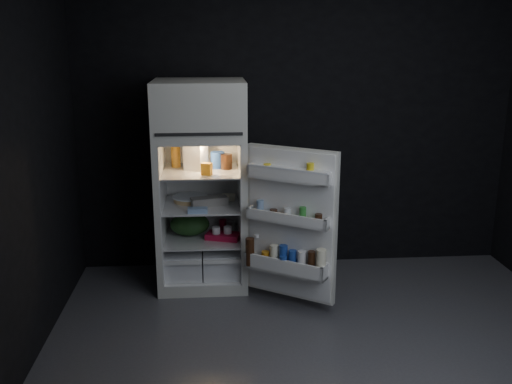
{
  "coord_description": "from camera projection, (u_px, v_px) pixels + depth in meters",
  "views": [
    {
      "loc": [
        -0.77,
        -3.47,
        2.12
      ],
      "look_at": [
        -0.42,
        1.0,
        0.9
      ],
      "focal_mm": 40.0,
      "sensor_mm": 36.0,
      "label": 1
    }
  ],
  "objects": [
    {
      "name": "jam_jar",
      "position": [
        226.0,
        161.0,
        4.89
      ],
      "size": [
        0.13,
        0.13,
        0.13
      ],
      "primitive_type": "cylinder",
      "rotation": [
        0.0,
        0.0,
        -0.3
      ],
      "color": "black",
      "rests_on": "refrigerator"
    },
    {
      "name": "produce_bag",
      "position": [
        190.0,
        224.0,
        5.03
      ],
      "size": [
        0.4,
        0.36,
        0.2
      ],
      "primitive_type": "ellipsoid",
      "rotation": [
        0.0,
        0.0,
        -0.2
      ],
      "color": "#193815",
      "rests_on": "refrigerator"
    },
    {
      "name": "small_can_silver",
      "position": [
        230.0,
        226.0,
        5.16
      ],
      "size": [
        0.08,
        0.08,
        0.09
      ],
      "primitive_type": "cylinder",
      "rotation": [
        0.0,
        0.0,
        0.14
      ],
      "color": "#B5B5B9",
      "rests_on": "refrigerator"
    },
    {
      "name": "flat_package",
      "position": [
        198.0,
        210.0,
        4.68
      ],
      "size": [
        0.16,
        0.08,
        0.04
      ],
      "primitive_type": "cube",
      "rotation": [
        0.0,
        0.0,
        -0.01
      ],
      "color": "#7D9CC2",
      "rests_on": "refrigerator"
    },
    {
      "name": "wall_front",
      "position": [
        438.0,
        268.0,
        1.97
      ],
      "size": [
        4.0,
        0.0,
        2.7
      ],
      "primitive_type": "cube",
      "color": "black",
      "rests_on": "ground"
    },
    {
      "name": "small_carton",
      "position": [
        207.0,
        169.0,
        4.67
      ],
      "size": [
        0.1,
        0.09,
        0.1
      ],
      "primitive_type": "cube",
      "rotation": [
        0.0,
        0.0,
        -0.41
      ],
      "color": "orange",
      "rests_on": "refrigerator"
    },
    {
      "name": "small_can_red",
      "position": [
        223.0,
        224.0,
        5.2
      ],
      "size": [
        0.08,
        0.08,
        0.09
      ],
      "primitive_type": "cylinder",
      "rotation": [
        0.0,
        0.0,
        -0.25
      ],
      "color": "#AB0E30",
      "rests_on": "refrigerator"
    },
    {
      "name": "refrigerator",
      "position": [
        201.0,
        177.0,
        4.91
      ],
      "size": [
        0.76,
        0.71,
        1.78
      ],
      "color": "silver",
      "rests_on": "ground"
    },
    {
      "name": "fridge_door",
      "position": [
        290.0,
        227.0,
        4.47
      ],
      "size": [
        0.71,
        0.55,
        1.22
      ],
      "color": "silver",
      "rests_on": "ground"
    },
    {
      "name": "amber_bottle",
      "position": [
        176.0,
        155.0,
        4.94
      ],
      "size": [
        0.1,
        0.1,
        0.22
      ],
      "primitive_type": "cylinder",
      "rotation": [
        0.0,
        0.0,
        0.35
      ],
      "color": "#AF6E1C",
      "rests_on": "refrigerator"
    },
    {
      "name": "yogurt_tray",
      "position": [
        223.0,
        236.0,
        4.95
      ],
      "size": [
        0.32,
        0.24,
        0.05
      ],
      "primitive_type": "cube",
      "rotation": [
        0.0,
        0.0,
        -0.31
      ],
      "color": "#AB0E30",
      "rests_on": "refrigerator"
    },
    {
      "name": "wall_back",
      "position": [
        296.0,
        124.0,
        5.24
      ],
      "size": [
        4.0,
        0.0,
        2.7
      ],
      "primitive_type": "cube",
      "color": "black",
      "rests_on": "ground"
    },
    {
      "name": "pie",
      "position": [
        190.0,
        199.0,
        5.0
      ],
      "size": [
        0.32,
        0.32,
        0.04
      ],
      "primitive_type": "cylinder",
      "rotation": [
        0.0,
        0.0,
        0.12
      ],
      "color": "tan",
      "rests_on": "refrigerator"
    },
    {
      "name": "floor",
      "position": [
        328.0,
        353.0,
        3.95
      ],
      "size": [
        4.0,
        3.4,
        0.0
      ],
      "primitive_type": "cube",
      "color": "#4C4C51",
      "rests_on": "ground"
    },
    {
      "name": "wrapped_pkg",
      "position": [
        229.0,
        197.0,
        5.04
      ],
      "size": [
        0.12,
        0.11,
        0.05
      ],
      "primitive_type": "cube",
      "rotation": [
        0.0,
        0.0,
        -0.12
      ],
      "color": "#FAF4CC",
      "rests_on": "refrigerator"
    },
    {
      "name": "mayo_jar",
      "position": [
        218.0,
        160.0,
        4.92
      ],
      "size": [
        0.16,
        0.16,
        0.14
      ],
      "primitive_type": "cylinder",
      "rotation": [
        0.0,
        0.0,
        0.42
      ],
      "color": "#1B3E94",
      "rests_on": "refrigerator"
    },
    {
      "name": "egg_carton",
      "position": [
        209.0,
        201.0,
        4.89
      ],
      "size": [
        0.33,
        0.19,
        0.07
      ],
      "primitive_type": "cube",
      "rotation": [
        0.0,
        0.0,
        0.25
      ],
      "color": "gray",
      "rests_on": "refrigerator"
    },
    {
      "name": "wall_left",
      "position": [
        10.0,
        169.0,
        3.45
      ],
      "size": [
        0.0,
        3.4,
        2.7
      ],
      "primitive_type": "cube",
      "color": "black",
      "rests_on": "ground"
    },
    {
      "name": "milk_jug",
      "position": [
        196.0,
        156.0,
        4.85
      ],
      "size": [
        0.21,
        0.21,
        0.24
      ],
      "primitive_type": "cube",
      "rotation": [
        0.0,
        0.0,
        -0.43
      ],
      "color": "white",
      "rests_on": "refrigerator"
    }
  ]
}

